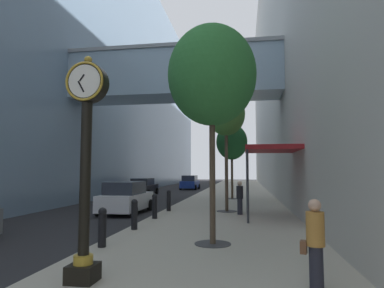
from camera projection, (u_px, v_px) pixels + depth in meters
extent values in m
plane|color=#262628|center=(191.00, 198.00, 28.13)|extent=(110.00, 110.00, 0.00)
cube|color=#ADA593|center=(234.00, 195.00, 30.55)|extent=(6.94, 80.00, 0.14)
cube|color=#758EA8|center=(85.00, 65.00, 33.90)|extent=(9.00, 80.00, 26.13)
cube|color=#849EB2|center=(176.00, 77.00, 22.45)|extent=(14.56, 3.20, 3.00)
cube|color=gray|center=(176.00, 53.00, 22.58)|extent=(14.56, 3.40, 0.24)
cube|color=#B7B2A8|center=(319.00, 38.00, 30.43)|extent=(9.00, 80.00, 29.00)
cube|color=black|center=(83.00, 273.00, 6.60)|extent=(0.55, 0.55, 0.35)
cylinder|color=gold|center=(83.00, 259.00, 6.62)|extent=(0.38, 0.38, 0.18)
cylinder|color=black|center=(85.00, 177.00, 6.75)|extent=(0.22, 0.22, 3.09)
cylinder|color=black|center=(88.00, 83.00, 6.90)|extent=(0.84, 0.28, 0.84)
torus|color=gold|center=(84.00, 81.00, 6.75)|extent=(0.82, 0.05, 0.82)
cylinder|color=white|center=(84.00, 81.00, 6.75)|extent=(0.69, 0.01, 0.69)
cylinder|color=white|center=(91.00, 85.00, 7.05)|extent=(0.69, 0.01, 0.69)
sphere|color=gold|center=(88.00, 60.00, 6.94)|extent=(0.16, 0.16, 0.16)
cube|color=black|center=(82.00, 78.00, 6.76)|extent=(0.12, 0.01, 0.15)
cube|color=black|center=(81.00, 87.00, 6.75)|extent=(0.15, 0.01, 0.24)
cylinder|color=black|center=(102.00, 230.00, 9.62)|extent=(0.23, 0.23, 0.94)
sphere|color=black|center=(103.00, 212.00, 9.66)|extent=(0.25, 0.25, 0.25)
cylinder|color=black|center=(134.00, 217.00, 12.42)|extent=(0.23, 0.23, 0.94)
sphere|color=black|center=(135.00, 202.00, 12.46)|extent=(0.25, 0.25, 0.25)
cylinder|color=black|center=(155.00, 208.00, 15.23)|extent=(0.23, 0.23, 0.94)
sphere|color=black|center=(155.00, 196.00, 15.27)|extent=(0.25, 0.25, 0.25)
cylinder|color=black|center=(169.00, 202.00, 18.03)|extent=(0.23, 0.23, 0.94)
sphere|color=black|center=(169.00, 192.00, 18.07)|extent=(0.25, 0.25, 0.25)
cylinder|color=#333335|center=(213.00, 244.00, 9.95)|extent=(1.10, 1.10, 0.02)
cylinder|color=#4C3D2D|center=(212.00, 175.00, 10.11)|extent=(0.18, 0.18, 4.15)
ellipsoid|color=#2D7033|center=(212.00, 75.00, 10.36)|extent=(2.76, 2.76, 3.17)
cylinder|color=#333335|center=(227.00, 211.00, 17.78)|extent=(1.10, 1.10, 0.02)
cylinder|color=#4C3D2D|center=(226.00, 169.00, 17.96)|extent=(0.18, 0.18, 4.51)
ellipsoid|color=#428438|center=(226.00, 114.00, 18.19)|extent=(2.08, 2.08, 2.39)
cylinder|color=#333335|center=(232.00, 199.00, 25.61)|extent=(1.10, 1.10, 0.02)
cylinder|color=brown|center=(232.00, 176.00, 25.74)|extent=(0.18, 0.18, 3.51)
ellipsoid|color=#23602D|center=(232.00, 142.00, 25.95)|extent=(2.43, 2.43, 2.79)
cylinder|color=#23232D|center=(316.00, 267.00, 6.23)|extent=(0.32, 0.32, 0.79)
cylinder|color=#B77A33|center=(315.00, 229.00, 6.28)|extent=(0.42, 0.42, 0.64)
sphere|color=tan|center=(315.00, 205.00, 6.32)|extent=(0.24, 0.24, 0.24)
cube|color=brown|center=(304.00, 247.00, 6.35)|extent=(0.17, 0.22, 0.24)
cylinder|color=#23232D|center=(240.00, 207.00, 16.59)|extent=(0.34, 0.34, 0.79)
cylinder|color=black|center=(240.00, 192.00, 16.64)|extent=(0.45, 0.45, 0.64)
sphere|color=beige|center=(240.00, 183.00, 16.68)|extent=(0.24, 0.24, 0.24)
cube|color=maroon|center=(271.00, 149.00, 15.52)|extent=(2.40, 3.60, 0.20)
cylinder|color=#333338|center=(248.00, 185.00, 14.00)|extent=(0.10, 0.10, 3.20)
cylinder|color=#333338|center=(247.00, 182.00, 17.15)|extent=(0.10, 0.10, 3.20)
cube|color=black|center=(143.00, 189.00, 30.80)|extent=(1.79, 4.35, 0.77)
cube|color=#282D38|center=(143.00, 182.00, 30.64)|extent=(1.57, 2.44, 0.63)
cylinder|color=black|center=(139.00, 191.00, 32.37)|extent=(0.22, 0.64, 0.64)
cylinder|color=black|center=(157.00, 191.00, 32.10)|extent=(0.22, 0.64, 0.64)
cylinder|color=black|center=(129.00, 193.00, 29.46)|extent=(0.22, 0.64, 0.64)
cylinder|color=black|center=(148.00, 193.00, 29.19)|extent=(0.22, 0.64, 0.64)
cube|color=navy|center=(190.00, 184.00, 40.32)|extent=(1.86, 4.05, 0.83)
cube|color=#282D38|center=(190.00, 178.00, 40.18)|extent=(1.61, 2.28, 0.68)
cylinder|color=black|center=(185.00, 186.00, 41.79)|extent=(0.23, 0.64, 0.64)
cylinder|color=black|center=(199.00, 186.00, 41.48)|extent=(0.23, 0.64, 0.64)
cylinder|color=black|center=(181.00, 187.00, 39.11)|extent=(0.23, 0.64, 0.64)
cylinder|color=black|center=(195.00, 187.00, 38.80)|extent=(0.23, 0.64, 0.64)
cube|color=silver|center=(126.00, 201.00, 18.18)|extent=(1.92, 4.15, 0.84)
cube|color=#282D38|center=(125.00, 188.00, 18.04)|extent=(1.68, 2.33, 0.69)
cylinder|color=black|center=(120.00, 204.00, 19.69)|extent=(0.23, 0.64, 0.64)
cylinder|color=black|center=(150.00, 205.00, 19.38)|extent=(0.23, 0.64, 0.64)
cylinder|color=black|center=(99.00, 210.00, 16.93)|extent=(0.23, 0.64, 0.64)
cylinder|color=black|center=(134.00, 211.00, 16.62)|extent=(0.23, 0.64, 0.64)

